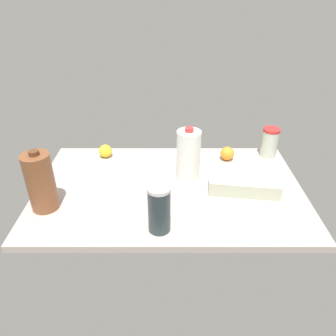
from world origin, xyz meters
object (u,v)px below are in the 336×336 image
at_px(tumbler_cup, 268,142).
at_px(orange_loose, 226,153).
at_px(milk_jug, 187,155).
at_px(lemon_by_jug, 104,151).
at_px(shaker_bottle, 158,209).
at_px(chocolate_milk_jug, 39,182).
at_px(egg_carton, 243,186).

height_order(tumbler_cup, orange_loose, tumbler_cup).
height_order(milk_jug, lemon_by_jug, milk_jug).
bearing_deg(shaker_bottle, chocolate_milk_jug, 163.97).
bearing_deg(orange_loose, milk_jug, -141.73).
bearing_deg(egg_carton, lemon_by_jug, 161.45).
bearing_deg(tumbler_cup, chocolate_milk_jug, -156.79).
bearing_deg(chocolate_milk_jug, egg_carton, 7.35).
distance_m(shaker_bottle, tumbler_cup, 0.81).
bearing_deg(shaker_bottle, lemon_by_jug, 117.52).
height_order(shaker_bottle, egg_carton, shaker_bottle).
height_order(tumbler_cup, egg_carton, tumbler_cup).
distance_m(milk_jug, egg_carton, 0.29).
height_order(shaker_bottle, chocolate_milk_jug, chocolate_milk_jug).
xyz_separation_m(shaker_bottle, milk_jug, (0.13, 0.37, 0.02)).
bearing_deg(chocolate_milk_jug, lemon_by_jug, 67.74).
height_order(milk_jug, orange_loose, milk_jug).
height_order(chocolate_milk_jug, lemon_by_jug, chocolate_milk_jug).
distance_m(shaker_bottle, egg_carton, 0.45).
bearing_deg(milk_jug, shaker_bottle, -108.72).
distance_m(milk_jug, lemon_by_jug, 0.47).
relative_size(tumbler_cup, orange_loose, 2.23).
xyz_separation_m(egg_carton, lemon_by_jug, (-0.66, 0.32, 0.00)).
height_order(egg_carton, lemon_by_jug, lemon_by_jug).
distance_m(egg_carton, orange_loose, 0.30).
xyz_separation_m(egg_carton, orange_loose, (-0.03, 0.29, 0.00)).
relative_size(shaker_bottle, orange_loose, 2.76).
xyz_separation_m(chocolate_milk_jug, orange_loose, (0.81, 0.40, -0.09)).
relative_size(egg_carton, lemon_by_jug, 4.55).
distance_m(chocolate_milk_jug, lemon_by_jug, 0.48).
relative_size(lemon_by_jug, orange_loose, 0.96).
height_order(chocolate_milk_jug, egg_carton, chocolate_milk_jug).
height_order(milk_jug, tumbler_cup, milk_jug).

